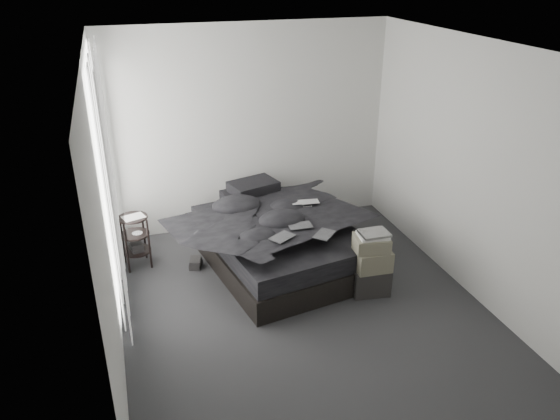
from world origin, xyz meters
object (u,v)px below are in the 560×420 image
object	(u,v)px
laptop	(306,198)
box_lower	(369,280)
bed	(280,252)
side_stand	(136,242)

from	to	relation	value
laptop	box_lower	distance (m)	1.20
bed	box_lower	xyz separation A→B (m)	(0.74, -0.86, 0.01)
side_stand	box_lower	distance (m)	2.68
bed	laptop	world-z (taller)	laptop
box_lower	laptop	bearing A→B (deg)	111.43
bed	box_lower	world-z (taller)	box_lower
laptop	side_stand	xyz separation A→B (m)	(-1.95, 0.33, -0.43)
bed	side_stand	world-z (taller)	side_stand
bed	laptop	bearing A→B (deg)	7.50
laptop	box_lower	bearing A→B (deg)	-60.44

